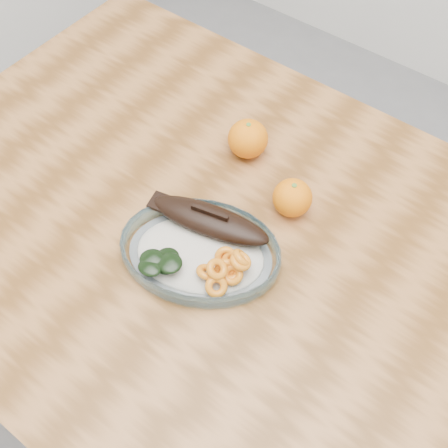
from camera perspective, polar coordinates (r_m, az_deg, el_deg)
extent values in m
plane|color=slate|center=(1.56, 0.45, -17.12)|extent=(3.00, 3.00, 0.00)
cube|color=brown|center=(0.89, 0.74, -2.51)|extent=(1.20, 0.80, 0.04)
cylinder|color=brown|center=(1.57, -7.96, 8.54)|extent=(0.06, 0.06, 0.71)
ellipsoid|color=white|center=(0.86, -2.42, -3.17)|extent=(0.53, 0.47, 0.01)
torus|color=#8EC4DB|center=(0.85, -2.44, -2.81)|extent=(0.58, 0.58, 0.03)
ellipsoid|color=white|center=(0.84, -2.46, -2.52)|extent=(0.47, 0.41, 0.02)
ellipsoid|color=black|center=(0.85, -1.45, 1.01)|extent=(0.20, 0.10, 0.03)
ellipsoid|color=black|center=(0.85, -1.45, 0.78)|extent=(0.17, 0.08, 0.02)
cube|color=black|center=(0.87, -6.46, 2.80)|extent=(0.04, 0.04, 0.01)
cube|color=black|center=(0.83, -1.47, 1.61)|extent=(0.06, 0.02, 0.02)
torus|color=#CA740E|center=(0.79, -0.80, -5.81)|extent=(0.04, 0.04, 0.03)
torus|color=#CA740E|center=(0.82, 0.16, -2.79)|extent=(0.04, 0.04, 0.03)
torus|color=#CA740E|center=(0.81, 0.81, -3.13)|extent=(0.04, 0.04, 0.03)
torus|color=#CA740E|center=(0.80, 0.64, -4.24)|extent=(0.05, 0.05, 0.03)
torus|color=#CA740E|center=(0.80, 0.86, -4.58)|extent=(0.05, 0.05, 0.03)
torus|color=#CA740E|center=(0.80, -1.77, -4.33)|extent=(0.04, 0.04, 0.03)
torus|color=#CA740E|center=(0.81, 0.17, -3.99)|extent=(0.04, 0.03, 0.04)
torus|color=#CA740E|center=(0.80, 1.74, -3.20)|extent=(0.05, 0.05, 0.02)
torus|color=#CA740E|center=(0.80, 1.83, -2.89)|extent=(0.05, 0.04, 0.04)
torus|color=#CA740E|center=(0.79, -0.74, -4.01)|extent=(0.04, 0.04, 0.03)
ellipsoid|color=black|center=(0.82, -5.89, -3.52)|extent=(0.03, 0.04, 0.01)
ellipsoid|color=black|center=(0.82, -5.90, -2.88)|extent=(0.04, 0.04, 0.01)
ellipsoid|color=black|center=(0.80, -7.71, -3.87)|extent=(0.04, 0.03, 0.01)
ellipsoid|color=black|center=(0.80, -5.59, -3.40)|extent=(0.04, 0.04, 0.01)
ellipsoid|color=black|center=(0.81, -7.48, -2.87)|extent=(0.05, 0.05, 0.01)
sphere|color=#FF6905|center=(0.97, 2.44, 8.65)|extent=(0.07, 0.07, 0.07)
sphere|color=#FF6905|center=(0.89, 6.96, 2.67)|extent=(0.06, 0.06, 0.06)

